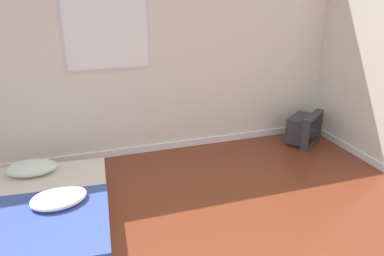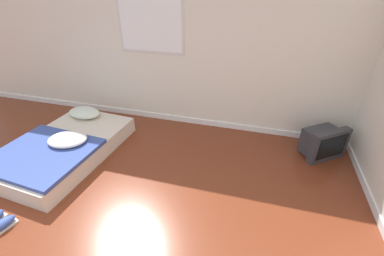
# 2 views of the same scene
# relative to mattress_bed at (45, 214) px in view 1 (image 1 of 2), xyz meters

# --- Properties ---
(wall_back) EXTENTS (8.00, 0.08, 2.60)m
(wall_back) POSITION_rel_mattress_bed_xyz_m (1.03, 1.38, 1.15)
(wall_back) COLOR silver
(wall_back) RESTS_ON ground_plane
(mattress_bed) EXTENTS (1.26, 1.87, 0.37)m
(mattress_bed) POSITION_rel_mattress_bed_xyz_m (0.00, 0.00, 0.00)
(mattress_bed) COLOR beige
(mattress_bed) RESTS_ON ground_plane
(crt_tv) EXTENTS (0.62, 0.58, 0.44)m
(crt_tv) POSITION_rel_mattress_bed_xyz_m (3.40, 0.95, 0.07)
(crt_tv) COLOR #333338
(crt_tv) RESTS_ON ground_plane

